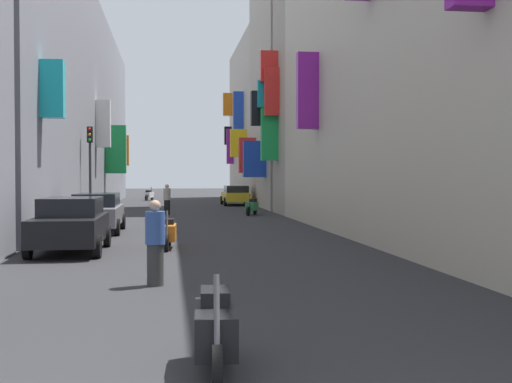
{
  "coord_description": "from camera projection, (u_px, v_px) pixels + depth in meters",
  "views": [
    {
      "loc": [
        -0.9,
        -3.08,
        2.12
      ],
      "look_at": [
        2.57,
        22.68,
        1.46
      ],
      "focal_mm": 45.52,
      "sensor_mm": 36.0,
      "label": 1
    }
  ],
  "objects": [
    {
      "name": "parked_car_black",
      "position": [
        71.0,
        224.0,
        17.75
      ],
      "size": [
        1.9,
        4.01,
        1.5
      ],
      "color": "black",
      "rests_on": "ground"
    },
    {
      "name": "scooter_green",
      "position": [
        252.0,
        206.0,
        34.31
      ],
      "size": [
        0.82,
        1.72,
        1.13
      ],
      "color": "#287F3D",
      "rests_on": "ground"
    },
    {
      "name": "parked_car_yellow",
      "position": [
        236.0,
        195.0,
        45.66
      ],
      "size": [
        1.91,
        4.48,
        1.37
      ],
      "color": "gold",
      "rests_on": "ground"
    },
    {
      "name": "scooter_black",
      "position": [
        215.0,
        328.0,
        7.03
      ],
      "size": [
        0.5,
        1.99,
        1.13
      ],
      "color": "black",
      "rests_on": "ground"
    },
    {
      "name": "scooter_white",
      "position": [
        149.0,
        195.0,
        54.18
      ],
      "size": [
        0.77,
        1.89,
        1.13
      ],
      "color": "silver",
      "rests_on": "ground"
    },
    {
      "name": "building_right_far",
      "position": [
        273.0,
        122.0,
        55.82
      ],
      "size": [
        7.23,
        15.64,
        13.3
      ],
      "color": "#B2A899",
      "rests_on": "ground"
    },
    {
      "name": "parked_car_grey",
      "position": [
        97.0,
        212.0,
        23.95
      ],
      "size": [
        1.9,
        4.32,
        1.44
      ],
      "color": "slate",
      "rests_on": "ground"
    },
    {
      "name": "building_right_mid_a",
      "position": [
        332.0,
        77.0,
        35.4
      ],
      "size": [
        7.36,
        3.92,
        15.02
      ],
      "color": "#9E9384",
      "rests_on": "ground"
    },
    {
      "name": "pedestrian_near_left",
      "position": [
        155.0,
        243.0,
        12.41
      ],
      "size": [
        0.47,
        0.47,
        1.64
      ],
      "color": "#333333",
      "rests_on": "ground"
    },
    {
      "name": "building_left_mid_b",
      "position": [
        51.0,
        107.0,
        39.52
      ],
      "size": [
        7.34,
        44.25,
        12.51
      ],
      "color": "gray",
      "rests_on": "ground"
    },
    {
      "name": "ground_plane",
      "position": [
        187.0,
        217.0,
        32.95
      ],
      "size": [
        140.0,
        140.0,
        0.0
      ],
      "primitive_type": "plane",
      "color": "#2D2D30"
    },
    {
      "name": "scooter_orange",
      "position": [
        168.0,
        233.0,
        18.68
      ],
      "size": [
        0.5,
        1.98,
        1.13
      ],
      "color": "orange",
      "rests_on": "ground"
    },
    {
      "name": "traffic_light_near_corner",
      "position": [
        90.0,
        157.0,
        30.55
      ],
      "size": [
        0.26,
        0.34,
        4.4
      ],
      "color": "#2D2D2D",
      "rests_on": "ground"
    },
    {
      "name": "pedestrian_crossing",
      "position": [
        167.0,
        200.0,
        34.34
      ],
      "size": [
        0.46,
        0.46,
        1.63
      ],
      "color": "black",
      "rests_on": "ground"
    },
    {
      "name": "building_right_near",
      "position": [
        477.0,
        38.0,
        18.81
      ],
      "size": [
        6.85,
        29.63,
        12.22
      ],
      "color": "#BCB29E",
      "rests_on": "ground"
    },
    {
      "name": "building_right_mid_c",
      "position": [
        303.0,
        48.0,
        43.02
      ],
      "size": [
        7.39,
        9.99,
        21.11
      ],
      "color": "#B2A899",
      "rests_on": "ground"
    }
  ]
}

